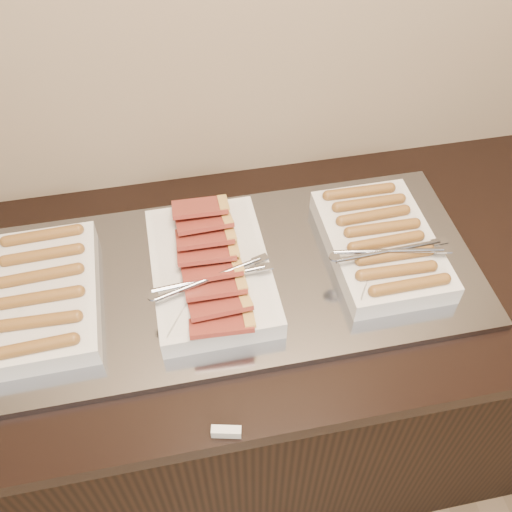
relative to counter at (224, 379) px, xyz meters
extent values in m
cube|color=black|center=(0.00, 0.00, -0.02)|extent=(2.00, 0.70, 0.86)
cube|color=black|center=(0.00, 0.00, 0.43)|extent=(2.06, 0.76, 0.04)
cube|color=gray|center=(-0.01, 0.00, 0.46)|extent=(1.20, 0.50, 0.02)
cube|color=silver|center=(-0.37, 0.00, 0.49)|extent=(0.24, 0.36, 0.05)
cylinder|color=brown|center=(-0.38, -0.15, 0.52)|extent=(0.16, 0.03, 0.03)
cylinder|color=brown|center=(-0.37, -0.09, 0.52)|extent=(0.16, 0.03, 0.03)
cylinder|color=brown|center=(-0.37, -0.03, 0.52)|extent=(0.16, 0.03, 0.03)
cylinder|color=brown|center=(-0.37, 0.03, 0.52)|extent=(0.16, 0.03, 0.03)
cylinder|color=brown|center=(-0.37, 0.09, 0.52)|extent=(0.16, 0.03, 0.03)
cylinder|color=brown|center=(-0.37, 0.15, 0.52)|extent=(0.16, 0.03, 0.03)
cube|color=silver|center=(-0.01, 0.00, 0.49)|extent=(0.26, 0.38, 0.05)
cube|color=brown|center=(-0.01, -0.16, 0.52)|extent=(0.13, 0.10, 0.04)
cube|color=brown|center=(-0.01, -0.11, 0.52)|extent=(0.13, 0.09, 0.04)
cube|color=brown|center=(-0.01, -0.07, 0.52)|extent=(0.13, 0.09, 0.04)
cube|color=brown|center=(-0.01, -0.02, 0.53)|extent=(0.13, 0.09, 0.04)
cube|color=brown|center=(-0.01, 0.02, 0.53)|extent=(0.13, 0.09, 0.04)
cube|color=brown|center=(-0.01, 0.07, 0.53)|extent=(0.13, 0.09, 0.04)
cube|color=brown|center=(-0.01, 0.11, 0.54)|extent=(0.13, 0.09, 0.04)
cube|color=brown|center=(-0.01, 0.16, 0.54)|extent=(0.13, 0.09, 0.04)
cube|color=silver|center=(0.39, 0.00, 0.49)|extent=(0.24, 0.36, 0.05)
cylinder|color=brown|center=(0.39, -0.15, 0.52)|extent=(0.16, 0.03, 0.03)
cylinder|color=brown|center=(0.38, -0.11, 0.52)|extent=(0.16, 0.03, 0.03)
cylinder|color=brown|center=(0.39, -0.06, 0.52)|extent=(0.16, 0.03, 0.03)
cylinder|color=brown|center=(0.39, -0.02, 0.52)|extent=(0.16, 0.03, 0.03)
cylinder|color=brown|center=(0.39, 0.02, 0.52)|extent=(0.16, 0.03, 0.03)
cylinder|color=brown|center=(0.39, 0.06, 0.52)|extent=(0.16, 0.03, 0.03)
cylinder|color=brown|center=(0.39, 0.11, 0.52)|extent=(0.16, 0.03, 0.03)
cylinder|color=brown|center=(0.38, 0.15, 0.52)|extent=(0.16, 0.03, 0.03)
cube|color=silver|center=(-0.03, -0.36, 0.46)|extent=(0.06, 0.03, 0.02)
camera|label=1|loc=(-0.07, -0.81, 1.46)|focal=40.00mm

